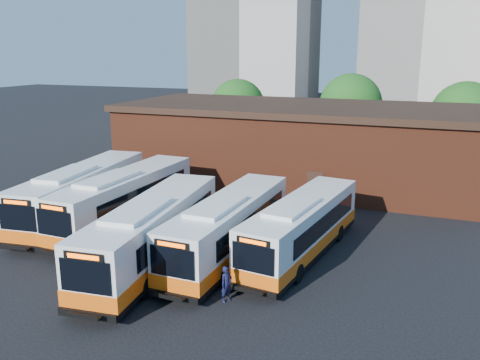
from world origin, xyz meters
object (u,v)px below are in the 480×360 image
at_px(bus_mideast, 229,230).
at_px(bus_west, 125,201).
at_px(bus_midwest, 153,235).
at_px(bus_east, 302,230).
at_px(transit_worker, 227,284).
at_px(bus_farwest, 82,195).

bearing_deg(bus_mideast, bus_west, 165.75).
xyz_separation_m(bus_midwest, bus_east, (6.73, 3.92, -0.13)).
bearing_deg(bus_east, bus_west, -176.11).
distance_m(bus_midwest, transit_worker, 5.55).
distance_m(bus_west, bus_east, 11.51).
distance_m(bus_midwest, bus_east, 7.79).
distance_m(bus_west, transit_worker, 11.98).
bearing_deg(bus_east, bus_midwest, -142.42).
distance_m(bus_mideast, bus_east, 3.88).
relative_size(bus_farwest, bus_east, 1.10).
height_order(bus_mideast, bus_east, bus_mideast).
distance_m(bus_mideast, transit_worker, 5.06).
height_order(bus_east, transit_worker, bus_east).
bearing_deg(transit_worker, bus_midwest, 90.35).
bearing_deg(bus_farwest, transit_worker, -34.75).
bearing_deg(bus_west, bus_mideast, -14.39).
height_order(bus_farwest, bus_west, bus_farwest).
xyz_separation_m(bus_farwest, bus_east, (14.70, -0.70, -0.15)).
xyz_separation_m(bus_mideast, transit_worker, (1.84, -4.66, -0.70)).
distance_m(bus_farwest, bus_west, 3.21).
bearing_deg(bus_east, bus_mideast, -149.33).
bearing_deg(bus_west, bus_midwest, -42.84).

